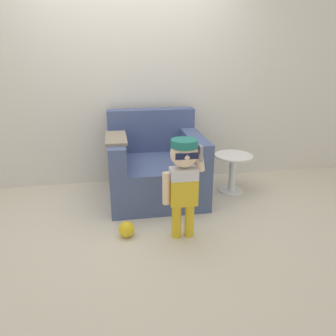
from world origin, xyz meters
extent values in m
plane|color=beige|center=(0.00, 0.00, 0.00)|extent=(10.00, 10.00, 0.00)
cube|color=silver|center=(0.00, 0.61, 1.30)|extent=(10.00, 0.05, 2.60)
cube|color=#475684|center=(0.23, 0.02, 0.22)|extent=(1.00, 0.97, 0.44)
cube|color=#475684|center=(0.23, 0.42, 0.68)|extent=(1.00, 0.17, 0.49)
cube|color=#475684|center=(-0.18, -0.07, 0.57)|extent=(0.17, 0.79, 0.27)
cube|color=#475684|center=(0.65, -0.07, 0.57)|extent=(0.17, 0.79, 0.27)
cube|color=gray|center=(-0.18, -0.07, 0.73)|extent=(0.21, 0.53, 0.03)
cylinder|color=gold|center=(0.30, -0.84, 0.16)|extent=(0.08, 0.08, 0.31)
cylinder|color=gold|center=(0.41, -0.84, 0.16)|extent=(0.08, 0.08, 0.31)
cube|color=gold|center=(0.35, -0.84, 0.43)|extent=(0.23, 0.13, 0.23)
cube|color=silver|center=(0.35, -0.84, 0.60)|extent=(0.23, 0.13, 0.10)
sphere|color=beige|center=(0.35, -0.84, 0.77)|extent=(0.23, 0.23, 0.23)
cylinder|color=#1E7066|center=(0.35, -0.84, 0.86)|extent=(0.22, 0.22, 0.06)
cube|color=#1E7066|center=(0.35, -0.73, 0.83)|extent=(0.13, 0.10, 0.01)
cube|color=#0F1433|center=(0.35, -0.94, 0.78)|extent=(0.19, 0.01, 0.05)
cylinder|color=beige|center=(0.20, -0.84, 0.47)|extent=(0.07, 0.07, 0.28)
cylinder|color=beige|center=(0.49, -0.84, 0.69)|extent=(0.09, 0.07, 0.17)
cube|color=gray|center=(0.49, -0.85, 0.77)|extent=(0.02, 0.07, 0.13)
cylinder|color=white|center=(1.12, 0.03, 0.01)|extent=(0.28, 0.28, 0.02)
cylinder|color=white|center=(1.12, 0.03, 0.22)|extent=(0.08, 0.08, 0.43)
cylinder|color=white|center=(1.12, 0.03, 0.44)|extent=(0.43, 0.43, 0.02)
sphere|color=yellow|center=(-0.14, -0.76, 0.07)|extent=(0.14, 0.14, 0.14)
camera|label=1|loc=(-0.21, -3.32, 1.56)|focal=35.00mm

